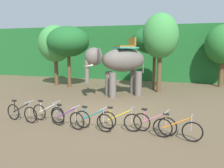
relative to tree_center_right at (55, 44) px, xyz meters
name	(u,v)px	position (x,y,z in m)	size (l,w,h in m)	color
ground_plane	(109,114)	(6.64, -6.52, -3.41)	(80.00, 80.00, 0.00)	brown
foliage_hedge	(149,53)	(6.64, 7.56, -0.84)	(36.00, 6.00, 5.15)	#1E6028
tree_center_right	(55,44)	(0.00, 0.00, 0.00)	(2.70, 2.70, 4.91)	brown
tree_center	(68,42)	(1.42, -0.46, 0.16)	(3.27, 3.27, 4.76)	brown
tree_right	(155,40)	(7.94, 0.62, 0.25)	(3.42, 3.42, 4.72)	brown
tree_far_right	(160,36)	(8.41, -0.39, 0.49)	(2.47, 2.47, 5.47)	brown
tree_left	(223,45)	(12.98, 3.25, -0.06)	(2.79, 2.79, 4.92)	brown
elephant	(119,62)	(6.03, -2.48, -1.21)	(3.91, 3.43, 3.78)	#665E56
bike_black	(22,113)	(3.35, -8.63, -3.02)	(1.70, 0.52, 0.92)	black
bike_white	(48,113)	(4.47, -8.32, -3.02)	(1.70, 0.52, 0.92)	black
bike_purple	(67,118)	(5.59, -8.74, -3.02)	(1.67, 0.59, 0.92)	black
bike_teal	(93,120)	(6.70, -8.68, -3.02)	(1.69, 0.52, 0.92)	black
bike_yellow	(120,121)	(7.69, -8.43, -3.02)	(1.71, 0.52, 0.92)	black
bike_pink	(154,123)	(8.99, -8.38, -3.02)	(1.68, 0.58, 0.92)	black
bike_orange	(177,129)	(9.82, -8.71, -3.02)	(1.71, 0.52, 0.92)	black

